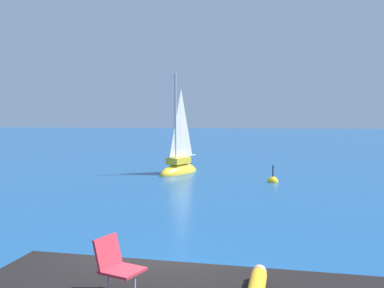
% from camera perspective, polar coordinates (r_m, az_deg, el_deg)
% --- Properties ---
extents(sailboat_near, '(2.50, 3.41, 6.22)m').
position_cam_1_polar(sailboat_near, '(26.33, -1.65, -2.93)').
color(sailboat_near, yellow).
rests_on(sailboat_near, ground).
extents(beach_chair, '(0.74, 0.68, 0.80)m').
position_cam_1_polar(beach_chair, '(6.74, -9.46, -14.37)').
color(beach_chair, '#E03342').
rests_on(beach_chair, shore_ledge).
extents(marker_buoy, '(0.56, 0.56, 1.13)m').
position_cam_1_polar(marker_buoy, '(23.58, 10.01, -4.66)').
color(marker_buoy, yellow).
rests_on(marker_buoy, ground).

